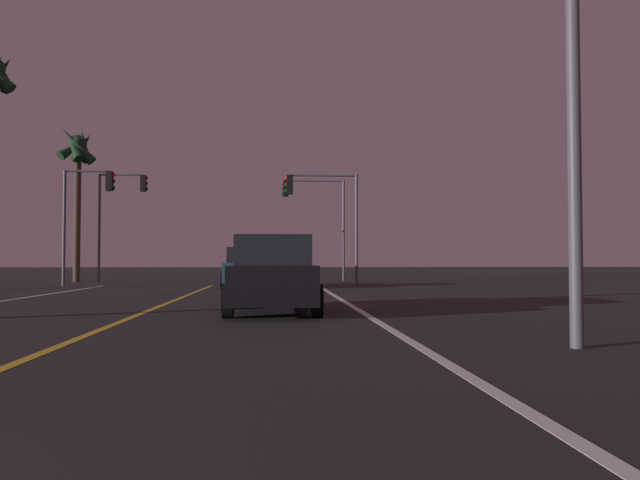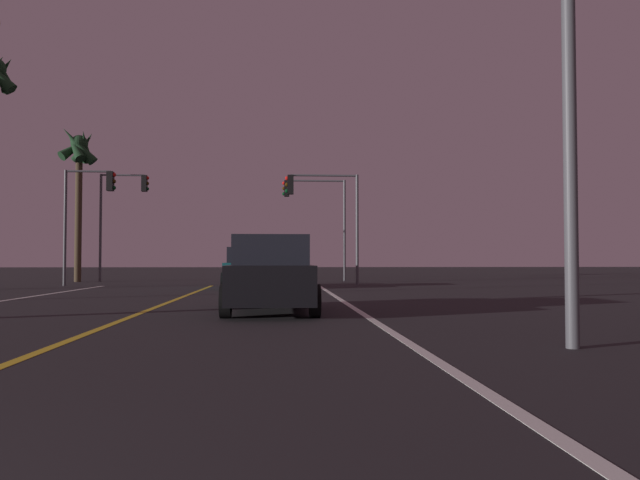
% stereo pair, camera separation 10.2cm
% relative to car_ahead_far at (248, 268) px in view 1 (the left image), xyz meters
% --- Properties ---
extents(lane_edge_right, '(0.16, 32.49, 0.01)m').
position_rel_car_ahead_far_xyz_m(lane_edge_right, '(3.11, -14.12, -0.82)').
color(lane_edge_right, silver).
rests_on(lane_edge_right, ground).
extents(lane_center_divider, '(0.16, 32.49, 0.01)m').
position_rel_car_ahead_far_xyz_m(lane_center_divider, '(-1.74, -14.12, -0.82)').
color(lane_center_divider, gold).
rests_on(lane_center_divider, ground).
extents(car_ahead_far, '(2.02, 4.30, 1.70)m').
position_rel_car_ahead_far_xyz_m(car_ahead_far, '(0.00, 0.00, 0.00)').
color(car_ahead_far, black).
rests_on(car_ahead_far, ground).
extents(car_lead_same_lane, '(2.02, 4.30, 1.70)m').
position_rel_car_ahead_far_xyz_m(car_lead_same_lane, '(1.12, -12.14, 0.00)').
color(car_lead_same_lane, black).
rests_on(car_lead_same_lane, ground).
extents(traffic_light_near_right, '(3.48, 0.36, 5.22)m').
position_rel_car_ahead_far_xyz_m(traffic_light_near_right, '(3.32, 2.63, 3.09)').
color(traffic_light_near_right, '#4C4C51').
rests_on(traffic_light_near_right, ground).
extents(traffic_light_near_left, '(2.33, 0.36, 5.30)m').
position_rel_car_ahead_far_xyz_m(traffic_light_near_left, '(-7.41, 2.63, 3.08)').
color(traffic_light_near_left, '#4C4C51').
rests_on(traffic_light_near_left, ground).
extents(traffic_light_far_right, '(3.58, 0.36, 5.69)m').
position_rel_car_ahead_far_xyz_m(traffic_light_far_right, '(3.33, 8.13, 3.41)').
color(traffic_light_far_right, '#4C4C51').
rests_on(traffic_light_far_right, ground).
extents(traffic_light_far_left, '(2.67, 0.36, 5.91)m').
position_rel_car_ahead_far_xyz_m(traffic_light_far_left, '(-7.29, 8.13, 3.51)').
color(traffic_light_far_left, '#4C4C51').
rests_on(traffic_light_far_left, ground).
extents(palm_tree_left_far, '(2.18, 2.13, 8.40)m').
position_rel_car_ahead_far_xyz_m(palm_tree_left_far, '(-9.49, 7.58, 5.82)').
color(palm_tree_left_far, '#473826').
rests_on(palm_tree_left_far, ground).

